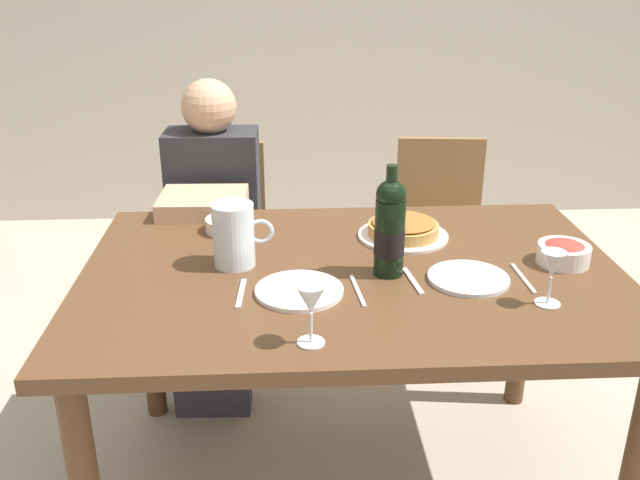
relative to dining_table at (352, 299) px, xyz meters
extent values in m
cube|color=brown|center=(0.00, 0.00, 0.07)|extent=(1.50, 1.00, 0.04)
cylinder|color=brown|center=(0.67, -0.42, -0.31)|extent=(0.07, 0.07, 0.72)
cylinder|color=brown|center=(-0.67, 0.42, -0.31)|extent=(0.07, 0.07, 0.72)
cylinder|color=brown|center=(0.67, 0.42, -0.31)|extent=(0.07, 0.07, 0.72)
cylinder|color=black|center=(0.09, -0.03, 0.20)|extent=(0.08, 0.08, 0.21)
sphere|color=black|center=(0.09, -0.03, 0.32)|extent=(0.08, 0.08, 0.08)
cylinder|color=black|center=(0.09, -0.03, 0.37)|extent=(0.03, 0.03, 0.07)
cylinder|color=black|center=(0.09, -0.03, 0.19)|extent=(0.08, 0.08, 0.07)
cylinder|color=silver|center=(-0.33, 0.05, 0.18)|extent=(0.12, 0.12, 0.18)
cylinder|color=silver|center=(-0.33, 0.05, 0.15)|extent=(0.11, 0.11, 0.11)
torus|color=silver|center=(-0.25, 0.05, 0.19)|extent=(0.07, 0.01, 0.07)
cylinder|color=silver|center=(0.18, 0.23, 0.10)|extent=(0.28, 0.28, 0.01)
cylinder|color=#C18E47|center=(0.18, 0.23, 0.12)|extent=(0.22, 0.22, 0.03)
ellipsoid|color=#9E6028|center=(0.18, 0.23, 0.14)|extent=(0.20, 0.20, 0.02)
cylinder|color=white|center=(0.60, 0.01, 0.12)|extent=(0.15, 0.15, 0.06)
ellipsoid|color=#B2382D|center=(0.60, 0.01, 0.14)|extent=(0.12, 0.12, 0.04)
cylinder|color=white|center=(-0.36, 0.31, 0.11)|extent=(0.15, 0.15, 0.04)
ellipsoid|color=brown|center=(-0.36, 0.31, 0.13)|extent=(0.12, 0.12, 0.03)
cylinder|color=silver|center=(-0.13, -0.39, 0.09)|extent=(0.06, 0.06, 0.00)
cylinder|color=silver|center=(-0.13, -0.39, 0.13)|extent=(0.01, 0.01, 0.07)
cone|color=silver|center=(-0.13, -0.39, 0.20)|extent=(0.07, 0.07, 0.07)
cylinder|color=silver|center=(0.47, -0.23, 0.09)|extent=(0.06, 0.06, 0.00)
cylinder|color=silver|center=(0.47, -0.23, 0.13)|extent=(0.01, 0.01, 0.07)
cone|color=silver|center=(0.47, -0.23, 0.20)|extent=(0.06, 0.06, 0.07)
cylinder|color=silver|center=(0.30, -0.09, 0.10)|extent=(0.22, 0.22, 0.01)
cylinder|color=white|center=(-0.15, -0.13, 0.10)|extent=(0.23, 0.23, 0.01)
cube|color=silver|center=(0.15, -0.09, 0.09)|extent=(0.03, 0.16, 0.00)
cube|color=silver|center=(0.45, -0.09, 0.09)|extent=(0.01, 0.18, 0.00)
cube|color=silver|center=(0.00, -0.13, 0.09)|extent=(0.03, 0.18, 0.00)
cube|color=silver|center=(-0.30, -0.13, 0.09)|extent=(0.02, 0.16, 0.00)
cube|color=olive|center=(-0.45, 0.81, -0.21)|extent=(0.41, 0.41, 0.02)
cube|color=olive|center=(-0.44, 1.00, 0.00)|extent=(0.36, 0.04, 0.40)
cylinder|color=olive|center=(-0.63, 0.65, -0.44)|extent=(0.04, 0.04, 0.45)
cylinder|color=olive|center=(-0.29, 0.63, -0.44)|extent=(0.04, 0.04, 0.45)
cylinder|color=olive|center=(-0.61, 0.99, -0.44)|extent=(0.04, 0.04, 0.45)
cylinder|color=olive|center=(-0.27, 0.97, -0.44)|extent=(0.04, 0.04, 0.45)
cube|color=#2D2D33|center=(-0.45, 0.77, 0.05)|extent=(0.35, 0.21, 0.50)
sphere|color=tan|center=(-0.45, 0.77, 0.39)|extent=(0.20, 0.20, 0.20)
cube|color=#33333D|center=(-0.46, 0.58, -0.20)|extent=(0.32, 0.39, 0.14)
cube|color=#33333D|center=(-0.46, 0.43, -0.47)|extent=(0.28, 0.13, 0.40)
cube|color=tan|center=(-0.46, 0.49, 0.12)|extent=(0.30, 0.25, 0.06)
cube|color=olive|center=(0.45, 0.83, -0.21)|extent=(0.44, 0.44, 0.02)
cube|color=olive|center=(0.47, 1.01, 0.00)|extent=(0.36, 0.07, 0.40)
cylinder|color=olive|center=(0.26, 0.68, -0.44)|extent=(0.04, 0.04, 0.45)
cylinder|color=olive|center=(0.60, 0.64, -0.44)|extent=(0.04, 0.04, 0.45)
cylinder|color=olive|center=(0.30, 1.01, -0.44)|extent=(0.04, 0.04, 0.45)
cylinder|color=olive|center=(0.64, 0.98, -0.44)|extent=(0.04, 0.04, 0.45)
camera|label=1|loc=(-0.19, -1.73, 0.91)|focal=38.83mm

